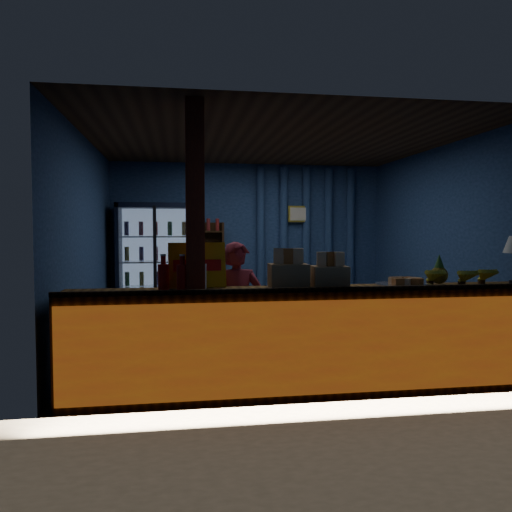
{
  "coord_description": "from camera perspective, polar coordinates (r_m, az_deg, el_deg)",
  "views": [
    {
      "loc": [
        -1.2,
        -6.26,
        1.48
      ],
      "look_at": [
        -0.25,
        -0.2,
        1.16
      ],
      "focal_mm": 35.0,
      "sensor_mm": 36.0,
      "label": 1
    }
  ],
  "objects": [
    {
      "name": "curtain_folds",
      "position": [
        8.68,
        5.76,
        1.81
      ],
      "size": [
        1.74,
        0.14,
        2.5
      ],
      "color": "navy",
      "rests_on": "room_walls"
    },
    {
      "name": "snack_box_left",
      "position": [
        4.54,
        8.44,
        -2.22
      ],
      "size": [
        0.33,
        0.29,
        0.33
      ],
      "color": "olive",
      "rests_on": "counter"
    },
    {
      "name": "pineapple",
      "position": [
        5.11,
        20.18,
        -1.77
      ],
      "size": [
        0.17,
        0.17,
        0.29
      ],
      "color": "olive",
      "rests_on": "counter"
    },
    {
      "name": "bottle_shelf",
      "position": [
        8.36,
        -5.47,
        -1.7
      ],
      "size": [
        0.5,
        0.28,
        1.6
      ],
      "color": "#3A2512",
      "rests_on": "ground"
    },
    {
      "name": "banana_bunches",
      "position": [
        5.16,
        22.3,
        -2.15
      ],
      "size": [
        0.78,
        0.3,
        0.17
      ],
      "color": "yellow",
      "rests_on": "counter"
    },
    {
      "name": "dirt_apron",
      "position": [
        3.11,
        16.66,
        -25.52
      ],
      "size": [
        5.6,
        5.6,
        0.0
      ],
      "primitive_type": "plane",
      "color": "brown",
      "rests_on": "ground"
    },
    {
      "name": "soda_bottles",
      "position": [
        4.4,
        -8.42,
        -2.24
      ],
      "size": [
        0.43,
        0.18,
        0.32
      ],
      "color": "red",
      "rests_on": "counter"
    },
    {
      "name": "beverage_cooler",
      "position": [
        8.2,
        -11.35,
        -0.86
      ],
      "size": [
        1.2,
        0.62,
        1.9
      ],
      "color": "black",
      "rests_on": "ground"
    },
    {
      "name": "ground",
      "position": [
        6.54,
        1.91,
        -10.06
      ],
      "size": [
        4.6,
        4.6,
        0.0
      ],
      "primitive_type": "plane",
      "color": "#515154",
      "rests_on": "ground"
    },
    {
      "name": "yellow_sign",
      "position": [
        4.56,
        -6.72,
        -1.06
      ],
      "size": [
        0.52,
        0.15,
        0.41
      ],
      "color": "#DBA40B",
      "rests_on": "counter"
    },
    {
      "name": "counter",
      "position": [
        4.62,
        6.44,
        -9.54
      ],
      "size": [
        4.4,
        0.57,
        0.99
      ],
      "color": "brown",
      "rests_on": "ground"
    },
    {
      "name": "shopkeeper",
      "position": [
        4.97,
        -2.08,
        -6.24
      ],
      "size": [
        0.53,
        0.37,
        1.36
      ],
      "primitive_type": "imported",
      "rotation": [
        0.0,
        0.0,
        0.1
      ],
      "color": "maroon",
      "rests_on": "ground"
    },
    {
      "name": "framed_picture",
      "position": [
        8.6,
        4.88,
        4.8
      ],
      "size": [
        0.36,
        0.04,
        0.28
      ],
      "color": "gold",
      "rests_on": "room_walls"
    },
    {
      "name": "pastry_tray",
      "position": [
        4.83,
        16.47,
        -3.05
      ],
      "size": [
        0.52,
        0.52,
        0.08
      ],
      "color": "silver",
      "rests_on": "counter"
    },
    {
      "name": "side_table",
      "position": [
        8.13,
        6.08,
        -5.6
      ],
      "size": [
        0.62,
        0.48,
        0.63
      ],
      "color": "#3A2512",
      "rests_on": "ground"
    },
    {
      "name": "support_post",
      "position": [
        4.36,
        -6.95,
        0.64
      ],
      "size": [
        0.16,
        0.16,
        2.6
      ],
      "primitive_type": "cube",
      "color": "#9C3116",
      "rests_on": "ground"
    },
    {
      "name": "room_walls",
      "position": [
        6.37,
        1.94,
        3.82
      ],
      "size": [
        4.6,
        4.6,
        4.6
      ],
      "color": "navy",
      "rests_on": "ground"
    },
    {
      "name": "green_chair",
      "position": [
        8.02,
        5.15,
        -5.43
      ],
      "size": [
        0.93,
        0.93,
        0.61
      ],
      "primitive_type": "imported",
      "rotation": [
        0.0,
        0.0,
        3.86
      ],
      "color": "#5CB85C",
      "rests_on": "ground"
    },
    {
      "name": "snack_box_centre",
      "position": [
        4.5,
        3.72,
        -2.1
      ],
      "size": [
        0.35,
        0.3,
        0.36
      ],
      "color": "olive",
      "rests_on": "counter"
    }
  ]
}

